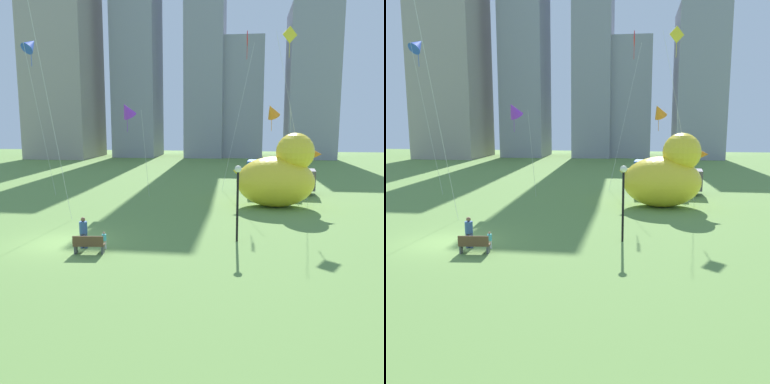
# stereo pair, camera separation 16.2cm
# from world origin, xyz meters

# --- Properties ---
(ground_plane) EXTENTS (140.00, 140.00, 0.00)m
(ground_plane) POSITION_xyz_m (0.00, 0.00, 0.00)
(ground_plane) COLOR #679043
(park_bench) EXTENTS (1.50, 0.60, 0.90)m
(park_bench) POSITION_xyz_m (2.23, -1.58, 0.47)
(park_bench) COLOR brown
(park_bench) RESTS_ON ground
(person_adult) EXTENTS (0.39, 0.39, 1.58)m
(person_adult) POSITION_xyz_m (1.64, -0.72, 0.87)
(person_adult) COLOR #38476B
(person_adult) RESTS_ON ground
(person_child) EXTENTS (0.21, 0.21, 0.88)m
(person_child) POSITION_xyz_m (2.69, -0.73, 0.48)
(person_child) COLOR silver
(person_child) RESTS_ON ground
(giant_inflatable_duck) EXTENTS (6.54, 4.20, 5.42)m
(giant_inflatable_duck) POSITION_xyz_m (11.89, 11.16, 2.31)
(giant_inflatable_duck) COLOR yellow
(giant_inflatable_duck) RESTS_ON ground
(lamppost) EXTENTS (0.36, 0.36, 4.01)m
(lamppost) POSITION_xyz_m (9.15, 1.49, 2.78)
(lamppost) COLOR black
(lamppost) RESTS_ON ground
(box_truck) EXTENTS (5.91, 2.78, 2.85)m
(box_truck) POSITION_xyz_m (12.35, 17.07, 1.44)
(box_truck) COLOR #264CA5
(box_truck) RESTS_ON ground
(city_skyline) EXTENTS (51.18, 16.69, 40.56)m
(city_skyline) POSITION_xyz_m (-4.26, 54.46, 16.21)
(city_skyline) COLOR #9E938C
(city_skyline) RESTS_ON ground
(kite_purple) EXTENTS (2.39, 2.82, 7.86)m
(kite_purple) POSITION_xyz_m (0.12, 12.79, 7.08)
(kite_purple) COLOR silver
(kite_purple) RESTS_ON ground
(kite_blue) EXTENTS (2.23, 2.35, 13.12)m
(kite_blue) POSITION_xyz_m (-7.97, 13.51, 12.31)
(kite_blue) COLOR silver
(kite_blue) RESTS_ON ground
(kite_red) EXTENTS (2.69, 2.68, 13.75)m
(kite_red) POSITION_xyz_m (9.30, 17.59, 12.45)
(kite_red) COLOR silver
(kite_red) RESTS_ON ground
(kite_orange) EXTENTS (3.07, 3.51, 7.86)m
(kite_orange) POSITION_xyz_m (11.61, 17.64, 7.08)
(kite_orange) COLOR silver
(kite_orange) RESTS_ON ground
(kite_yellow) EXTENTS (2.87, 2.03, 13.45)m
(kite_yellow) POSITION_xyz_m (12.67, 14.53, 12.17)
(kite_yellow) COLOR silver
(kite_yellow) RESTS_ON ground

